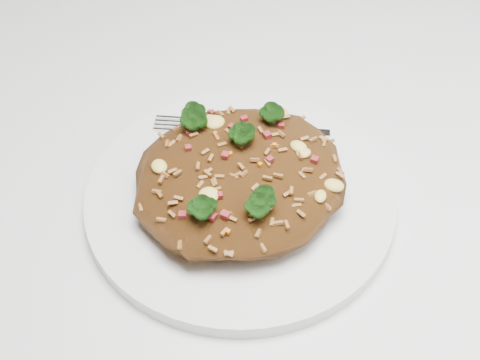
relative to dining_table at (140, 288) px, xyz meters
The scene contains 4 objects.
dining_table is the anchor object (origin of this frame).
plate 0.14m from the dining_table, 21.10° to the right, with size 0.26×0.26×0.01m, color white.
fried_rice 0.16m from the dining_table, 20.93° to the right, with size 0.18×0.16×0.06m.
fork 0.18m from the dining_table, ahead, with size 0.13×0.12×0.00m.
Camera 1 is at (-0.14, -0.33, 1.19)m, focal length 50.00 mm.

